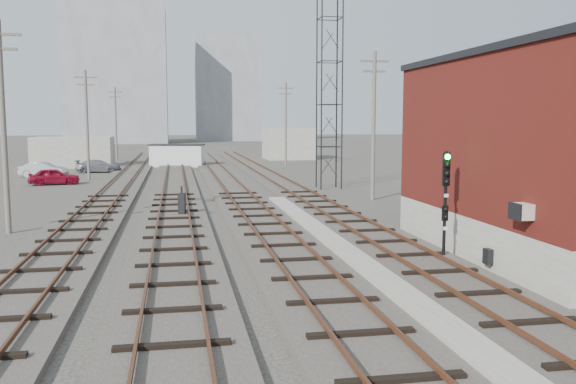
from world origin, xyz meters
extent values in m
plane|color=#282621|center=(0.00, 60.00, 0.00)|extent=(320.00, 320.00, 0.00)
cube|color=#332D28|center=(2.50, 39.00, 0.10)|extent=(3.20, 90.00, 0.20)
cube|color=#4C2816|center=(1.78, 39.00, 0.33)|extent=(0.07, 90.00, 0.12)
cube|color=#4C2816|center=(3.22, 39.00, 0.33)|extent=(0.07, 90.00, 0.12)
cube|color=#332D28|center=(-1.50, 39.00, 0.10)|extent=(3.20, 90.00, 0.20)
cube|color=#4C2816|center=(-2.22, 39.00, 0.33)|extent=(0.07, 90.00, 0.12)
cube|color=#4C2816|center=(-0.78, 39.00, 0.33)|extent=(0.07, 90.00, 0.12)
cube|color=#332D28|center=(-5.50, 39.00, 0.10)|extent=(3.20, 90.00, 0.20)
cube|color=#4C2816|center=(-6.22, 39.00, 0.33)|extent=(0.07, 90.00, 0.12)
cube|color=#4C2816|center=(-4.78, 39.00, 0.33)|extent=(0.07, 90.00, 0.12)
cube|color=#332D28|center=(-9.50, 39.00, 0.10)|extent=(3.20, 90.00, 0.20)
cube|color=#4C2816|center=(-10.22, 39.00, 0.33)|extent=(0.07, 90.00, 0.12)
cube|color=#4C2816|center=(-8.78, 39.00, 0.33)|extent=(0.07, 90.00, 0.12)
cube|color=gray|center=(0.50, 14.00, 0.13)|extent=(0.90, 28.00, 0.26)
cube|color=gray|center=(7.50, 12.00, 0.75)|extent=(6.00, 12.00, 1.50)
cube|color=#581714|center=(7.50, 12.00, 4.25)|extent=(6.00, 12.00, 5.50)
cube|color=black|center=(7.50, 12.00, 7.10)|extent=(6.20, 12.20, 0.25)
cube|color=beige|center=(4.28, 8.00, 2.25)|extent=(0.45, 0.62, 0.45)
cube|color=black|center=(4.40, 10.00, 0.50)|extent=(0.20, 0.35, 0.50)
cylinder|color=black|center=(4.75, 34.25, 7.50)|extent=(0.10, 0.10, 15.00)
cylinder|color=black|center=(6.25, 34.25, 7.50)|extent=(0.10, 0.10, 15.00)
cylinder|color=black|center=(4.75, 35.75, 7.50)|extent=(0.10, 0.10, 15.00)
cylinder|color=black|center=(6.25, 35.75, 7.50)|extent=(0.10, 0.10, 15.00)
cylinder|color=#595147|center=(-12.50, 20.00, 4.50)|extent=(0.24, 0.24, 9.00)
cylinder|color=#595147|center=(-12.50, 45.00, 4.50)|extent=(0.24, 0.24, 9.00)
cube|color=#595147|center=(-12.50, 45.00, 8.40)|extent=(1.80, 0.12, 0.12)
cube|color=#595147|center=(-12.50, 45.00, 7.80)|extent=(1.40, 0.12, 0.12)
cylinder|color=#595147|center=(-12.50, 70.00, 4.50)|extent=(0.24, 0.24, 9.00)
cube|color=#595147|center=(-12.50, 70.00, 8.40)|extent=(1.80, 0.12, 0.12)
cube|color=#595147|center=(-12.50, 70.00, 7.80)|extent=(1.40, 0.12, 0.12)
cylinder|color=#595147|center=(6.50, 28.00, 4.50)|extent=(0.24, 0.24, 9.00)
cube|color=#595147|center=(6.50, 28.00, 8.40)|extent=(1.80, 0.12, 0.12)
cube|color=#595147|center=(6.50, 28.00, 7.80)|extent=(1.40, 0.12, 0.12)
cylinder|color=#595147|center=(6.50, 58.00, 4.50)|extent=(0.24, 0.24, 9.00)
cube|color=#595147|center=(6.50, 58.00, 8.40)|extent=(1.80, 0.12, 0.12)
cube|color=#595147|center=(6.50, 58.00, 7.80)|extent=(1.40, 0.12, 0.12)
cube|color=gray|center=(-18.00, 135.00, 15.00)|extent=(22.00, 14.00, 30.00)
cube|color=gray|center=(8.00, 150.00, 13.00)|extent=(16.00, 12.00, 26.00)
cube|color=gray|center=(-16.00, 60.00, 1.60)|extent=(8.00, 5.00, 3.20)
cube|color=gray|center=(9.00, 70.00, 2.00)|extent=(6.00, 6.00, 4.00)
cube|color=gray|center=(3.70, 11.76, 0.05)|extent=(0.40, 0.40, 0.10)
cylinder|color=black|center=(3.70, 11.76, 1.89)|extent=(0.11, 0.11, 3.79)
cube|color=black|center=(3.70, 11.74, 3.17)|extent=(0.25, 0.10, 1.14)
sphere|color=#0CE533|center=(3.70, 11.65, 3.60)|extent=(0.19, 0.19, 0.19)
sphere|color=black|center=(3.70, 11.65, 3.32)|extent=(0.19, 0.19, 0.19)
sphere|color=black|center=(3.70, 11.65, 3.03)|extent=(0.19, 0.19, 0.19)
sphere|color=black|center=(3.70, 11.65, 2.75)|extent=(0.19, 0.19, 0.19)
cube|color=black|center=(3.70, 11.74, 1.66)|extent=(0.21, 0.09, 0.52)
cube|color=white|center=(3.70, 11.68, 2.27)|extent=(0.15, 0.02, 0.11)
cube|color=white|center=(3.70, 11.68, 1.14)|extent=(0.15, 0.02, 0.11)
cube|color=black|center=(-5.11, 23.02, 0.68)|extent=(0.41, 0.41, 1.13)
cylinder|color=black|center=(-5.11, 23.02, 1.42)|extent=(0.09, 0.09, 0.34)
cube|color=silver|center=(-5.19, 58.78, 1.15)|extent=(5.90, 3.40, 2.31)
cube|color=black|center=(-5.19, 58.78, 2.35)|extent=(6.11, 3.62, 0.11)
imported|color=maroon|center=(-14.54, 41.18, 0.63)|extent=(3.93, 2.14, 1.27)
imported|color=#AEAFB6|center=(-16.70, 48.16, 0.65)|extent=(4.10, 1.92, 1.30)
imported|color=slate|center=(-12.59, 52.31, 0.61)|extent=(4.28, 1.93, 1.22)
camera|label=1|loc=(-5.35, -7.61, 4.78)|focal=38.00mm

